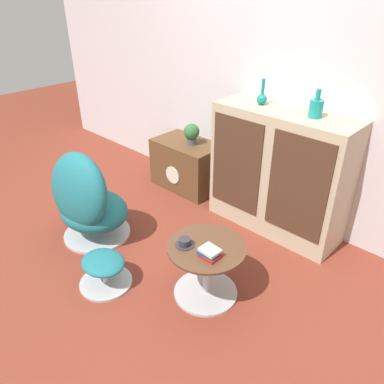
{
  "coord_description": "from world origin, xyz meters",
  "views": [
    {
      "loc": [
        1.79,
        -1.38,
        2.01
      ],
      "look_at": [
        0.04,
        0.48,
        0.55
      ],
      "focal_mm": 35.0,
      "sensor_mm": 36.0,
      "label": 1
    }
  ],
  "objects_px": {
    "tv_console": "(187,165)",
    "potted_plant": "(192,133)",
    "egg_chair": "(87,202)",
    "ottoman": "(104,268)",
    "coffee_table": "(206,268)",
    "vase_inner_left": "(316,108)",
    "sideboard": "(279,172)",
    "vase_leftmost": "(262,98)",
    "book_stack": "(210,253)",
    "teacup": "(185,243)"
  },
  "relations": [
    {
      "from": "vase_leftmost",
      "to": "coffee_table",
      "type": "bearing_deg",
      "value": -71.35
    },
    {
      "from": "book_stack",
      "to": "tv_console",
      "type": "bearing_deg",
      "value": 138.77
    },
    {
      "from": "ottoman",
      "to": "coffee_table",
      "type": "height_order",
      "value": "coffee_table"
    },
    {
      "from": "tv_console",
      "to": "coffee_table",
      "type": "relative_size",
      "value": 1.32
    },
    {
      "from": "coffee_table",
      "to": "vase_inner_left",
      "type": "distance_m",
      "value": 1.44
    },
    {
      "from": "vase_leftmost",
      "to": "sideboard",
      "type": "bearing_deg",
      "value": -0.92
    },
    {
      "from": "vase_inner_left",
      "to": "tv_console",
      "type": "bearing_deg",
      "value": -179.88
    },
    {
      "from": "potted_plant",
      "to": "teacup",
      "type": "height_order",
      "value": "potted_plant"
    },
    {
      "from": "sideboard",
      "to": "coffee_table",
      "type": "relative_size",
      "value": 2.18
    },
    {
      "from": "potted_plant",
      "to": "book_stack",
      "type": "bearing_deg",
      "value": -42.69
    },
    {
      "from": "potted_plant",
      "to": "book_stack",
      "type": "height_order",
      "value": "potted_plant"
    },
    {
      "from": "egg_chair",
      "to": "tv_console",
      "type": "bearing_deg",
      "value": 92.03
    },
    {
      "from": "sideboard",
      "to": "book_stack",
      "type": "xyz_separation_m",
      "value": [
        0.21,
        -1.15,
        -0.09
      ]
    },
    {
      "from": "coffee_table",
      "to": "ottoman",
      "type": "bearing_deg",
      "value": -144.2
    },
    {
      "from": "vase_leftmost",
      "to": "book_stack",
      "type": "bearing_deg",
      "value": -68.67
    },
    {
      "from": "vase_inner_left",
      "to": "sideboard",
      "type": "bearing_deg",
      "value": -179.07
    },
    {
      "from": "sideboard",
      "to": "vase_leftmost",
      "type": "bearing_deg",
      "value": 179.08
    },
    {
      "from": "vase_inner_left",
      "to": "teacup",
      "type": "relative_size",
      "value": 1.61
    },
    {
      "from": "egg_chair",
      "to": "ottoman",
      "type": "bearing_deg",
      "value": -24.46
    },
    {
      "from": "tv_console",
      "to": "potted_plant",
      "type": "relative_size",
      "value": 3.35
    },
    {
      "from": "tv_console",
      "to": "ottoman",
      "type": "height_order",
      "value": "tv_console"
    },
    {
      "from": "tv_console",
      "to": "potted_plant",
      "type": "height_order",
      "value": "potted_plant"
    },
    {
      "from": "book_stack",
      "to": "ottoman",
      "type": "bearing_deg",
      "value": -151.71
    },
    {
      "from": "teacup",
      "to": "coffee_table",
      "type": "bearing_deg",
      "value": 37.86
    },
    {
      "from": "coffee_table",
      "to": "vase_leftmost",
      "type": "relative_size",
      "value": 2.58
    },
    {
      "from": "book_stack",
      "to": "vase_inner_left",
      "type": "bearing_deg",
      "value": 88.6
    },
    {
      "from": "ottoman",
      "to": "vase_inner_left",
      "type": "height_order",
      "value": "vase_inner_left"
    },
    {
      "from": "sideboard",
      "to": "ottoman",
      "type": "xyz_separation_m",
      "value": [
        -0.49,
        -1.53,
        -0.4
      ]
    },
    {
      "from": "potted_plant",
      "to": "vase_inner_left",
      "type": "bearing_deg",
      "value": 0.1
    },
    {
      "from": "sideboard",
      "to": "book_stack",
      "type": "relative_size",
      "value": 8.36
    },
    {
      "from": "ottoman",
      "to": "teacup",
      "type": "relative_size",
      "value": 2.98
    },
    {
      "from": "coffee_table",
      "to": "vase_inner_left",
      "type": "bearing_deg",
      "value": 84.11
    },
    {
      "from": "ottoman",
      "to": "teacup",
      "type": "bearing_deg",
      "value": 35.3
    },
    {
      "from": "tv_console",
      "to": "egg_chair",
      "type": "xyz_separation_m",
      "value": [
        0.04,
        -1.27,
        0.11
      ]
    },
    {
      "from": "potted_plant",
      "to": "teacup",
      "type": "distance_m",
      "value": 1.58
    },
    {
      "from": "egg_chair",
      "to": "potted_plant",
      "type": "xyz_separation_m",
      "value": [
        0.02,
        1.27,
        0.27
      ]
    },
    {
      "from": "tv_console",
      "to": "vase_inner_left",
      "type": "height_order",
      "value": "vase_inner_left"
    },
    {
      "from": "ottoman",
      "to": "coffee_table",
      "type": "distance_m",
      "value": 0.76
    },
    {
      "from": "vase_leftmost",
      "to": "book_stack",
      "type": "distance_m",
      "value": 1.42
    },
    {
      "from": "teacup",
      "to": "vase_inner_left",
      "type": "bearing_deg",
      "value": 78.94
    },
    {
      "from": "ottoman",
      "to": "vase_leftmost",
      "type": "xyz_separation_m",
      "value": [
        0.25,
        1.53,
        1.0
      ]
    },
    {
      "from": "vase_inner_left",
      "to": "teacup",
      "type": "bearing_deg",
      "value": -101.06
    },
    {
      "from": "egg_chair",
      "to": "teacup",
      "type": "distance_m",
      "value": 1.07
    },
    {
      "from": "tv_console",
      "to": "sideboard",
      "type": "bearing_deg",
      "value": -0.06
    },
    {
      "from": "teacup",
      "to": "book_stack",
      "type": "relative_size",
      "value": 0.93
    },
    {
      "from": "tv_console",
      "to": "vase_inner_left",
      "type": "xyz_separation_m",
      "value": [
        1.34,
        0.0,
        0.91
      ]
    },
    {
      "from": "potted_plant",
      "to": "coffee_table",
      "type": "bearing_deg",
      "value": -42.96
    },
    {
      "from": "vase_inner_left",
      "to": "book_stack",
      "type": "bearing_deg",
      "value": -91.4
    },
    {
      "from": "egg_chair",
      "to": "vase_leftmost",
      "type": "distance_m",
      "value": 1.7
    },
    {
      "from": "coffee_table",
      "to": "potted_plant",
      "type": "relative_size",
      "value": 2.53
    }
  ]
}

